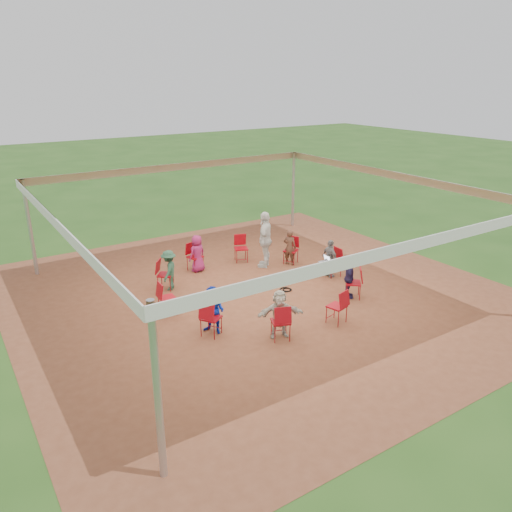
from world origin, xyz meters
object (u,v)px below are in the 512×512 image
chair_1 (291,250)px  person_seated_1 (290,247)px  chair_5 (167,298)px  chair_7 (281,322)px  chair_8 (337,306)px  laptop (326,260)px  person_seated_5 (279,314)px  cable_coil (286,290)px  chair_6 (211,318)px  person_seated_4 (213,310)px  chair_0 (333,262)px  person_seated_0 (330,259)px  person_seated_3 (169,270)px  person_seated_2 (197,253)px  standing_person (265,239)px  chair_2 (241,249)px  chair_4 (165,275)px  person_seated_6 (349,278)px  chair_9 (353,283)px  chair_3 (195,257)px

chair_1 → person_seated_1: person_seated_1 is taller
chair_5 → chair_7: (1.70, -2.65, 0.00)m
chair_8 → laptop: bearing=40.3°
person_seated_5 → cable_coil: 2.79m
chair_6 → cable_coil: (3.07, 1.16, -0.43)m
person_seated_4 → person_seated_5: bearing=18.0°
chair_1 → person_seated_5: person_seated_5 is taller
chair_0 → person_seated_0: person_seated_0 is taller
person_seated_3 → person_seated_2: bearing=162.0°
standing_person → chair_5: bearing=-23.8°
chair_7 → standing_person: 4.82m
person_seated_1 → person_seated_2: same height
chair_2 → chair_4: 3.15m
cable_coil → person_seated_0: bearing=4.2°
chair_4 → standing_person: (3.46, -0.03, 0.47)m
chair_8 → chair_2: bearing=72.0°
chair_2 → person_seated_0: size_ratio=0.76×
person_seated_5 → person_seated_6: 3.01m
chair_2 → chair_8: same height
cable_coil → chair_6: bearing=-159.3°
chair_8 → cable_coil: (0.14, 2.31, -0.43)m
person_seated_0 → person_seated_1: bearing=18.0°
chair_7 → person_seated_4: person_seated_4 is taller
chair_5 → person_seated_4: (0.52, -1.54, 0.15)m
chair_2 → chair_5: same height
chair_0 → chair_4: (-4.74, 1.86, 0.00)m
laptop → person_seated_2: bearing=52.7°
chair_5 → chair_4: bearing=162.0°
person_seated_0 → standing_person: 2.19m
chair_7 → person_seated_2: bearing=107.6°
chair_9 → person_seated_6: bearing=90.0°
chair_3 → standing_person: standing_person is taller
person_seated_0 → chair_5: bearing=90.0°
person_seated_0 → chair_0: bearing=-90.0°
chair_0 → chair_7: (-3.65, -2.33, 0.00)m
person_seated_2 → person_seated_3: 1.58m
chair_0 → person_seated_3: size_ratio=0.76×
person_seated_2 → chair_1: bearing=145.8°
chair_4 → person_seated_1: person_seated_1 is taller
chair_9 → person_seated_5: size_ratio=0.76×
chair_3 → person_seated_5: 4.98m
person_seated_0 → person_seated_2: 4.14m
chair_1 → person_seated_6: 3.08m
chair_1 → person_seated_2: person_seated_2 is taller
chair_0 → chair_7: size_ratio=1.00×
person_seated_4 → person_seated_6: 4.14m
chair_9 → person_seated_1: person_seated_1 is taller
chair_8 → person_seated_3: 4.98m
person_seated_6 → chair_2: bearing=53.0°
chair_2 → chair_6: bearing=72.0°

